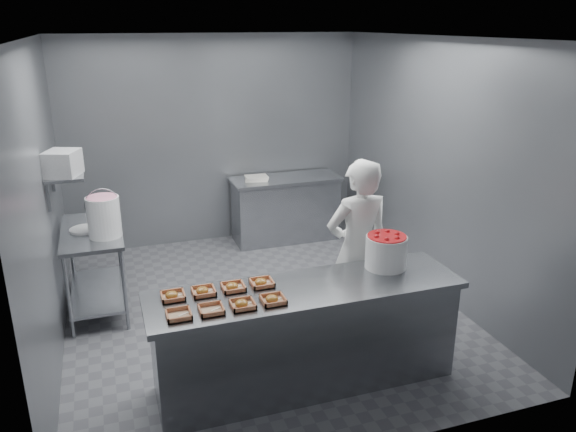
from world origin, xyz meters
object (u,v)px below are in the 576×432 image
object	(u,v)px
tray_2	(242,304)
strawberry_tub	(386,250)
worker	(357,250)
glaze_bucket	(104,216)
tray_0	(179,314)
tray_4	(173,296)
service_counter	(306,335)
prep_table	(95,257)
appliance	(63,163)
tray_3	(273,299)
tray_5	(203,291)
tray_1	(211,309)
back_counter	(286,208)
tray_6	(233,287)
tray_7	(262,283)

from	to	relation	value
tray_2	strawberry_tub	xyz separation A→B (m)	(1.36, 0.30, 0.14)
tray_2	worker	size ratio (longest dim) A/B	0.11
tray_2	glaze_bucket	distance (m)	2.10
tray_0	tray_4	size ratio (longest dim) A/B	1.00
service_counter	tray_0	size ratio (longest dim) A/B	13.88
prep_table	appliance	size ratio (longest dim) A/B	3.79
prep_table	tray_3	distance (m)	2.50
tray_3	tray_5	bearing A→B (deg)	147.32
tray_1	worker	bearing A→B (deg)	25.95
prep_table	tray_2	bearing A→B (deg)	-62.96
service_counter	appliance	xyz separation A→B (m)	(-1.82, 1.68, 1.23)
back_counter	tray_3	bearing A→B (deg)	-109.96
prep_table	appliance	bearing A→B (deg)	-122.20
service_counter	tray_3	bearing A→B (deg)	-155.38
tray_6	appliance	distance (m)	2.11
strawberry_tub	tray_0	bearing A→B (deg)	-170.63
tray_6	glaze_bucket	size ratio (longest dim) A/B	0.38
service_counter	back_counter	world-z (taller)	same
service_counter	tray_1	size ratio (longest dim) A/B	13.88
tray_2	worker	distance (m)	1.51
tray_1	worker	distance (m)	1.72
prep_table	tray_0	distance (m)	2.21
tray_0	tray_4	distance (m)	0.31
tray_1	tray_6	distance (m)	0.39
prep_table	tray_1	distance (m)	2.29
strawberry_tub	service_counter	bearing A→B (deg)	-169.23
tray_1	glaze_bucket	size ratio (longest dim) A/B	0.38
tray_3	prep_table	bearing A→B (deg)	121.99
tray_2	prep_table	bearing A→B (deg)	117.04
tray_3	tray_6	distance (m)	0.39
tray_1	strawberry_tub	bearing A→B (deg)	10.74
tray_0	glaze_bucket	xyz separation A→B (m)	(-0.46, 1.87, 0.19)
tray_2	tray_0	bearing A→B (deg)	180.00
tray_2	tray_5	world-z (taller)	same
back_counter	tray_2	size ratio (longest dim) A/B	8.01
service_counter	tray_7	distance (m)	0.60
tray_7	strawberry_tub	world-z (taller)	strawberry_tub
tray_6	glaze_bucket	world-z (taller)	glaze_bucket
tray_1	strawberry_tub	size ratio (longest dim) A/B	0.52
service_counter	tray_5	distance (m)	0.95
glaze_bucket	tray_1	bearing A→B (deg)	-69.60
back_counter	tray_1	distance (m)	3.84
prep_table	tray_0	xyz separation A→B (m)	(0.60, -2.10, 0.33)
tray_0	tray_2	world-z (taller)	tray_2
tray_2	strawberry_tub	world-z (taller)	strawberry_tub
worker	tray_7	bearing A→B (deg)	19.21
worker	strawberry_tub	world-z (taller)	worker
tray_7	appliance	distance (m)	2.26
strawberry_tub	tray_5	bearing A→B (deg)	179.86
back_counter	appliance	distance (m)	3.37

